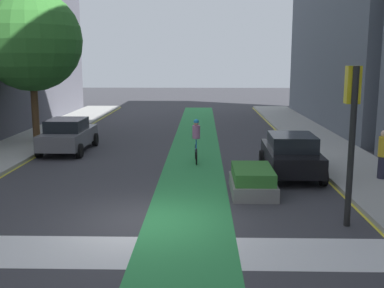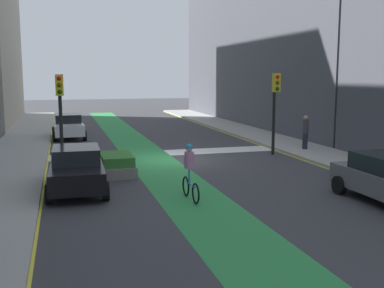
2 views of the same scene
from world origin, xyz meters
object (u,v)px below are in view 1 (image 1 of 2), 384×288
at_px(car_black_right_far, 291,154).
at_px(pedestrian_sidewalk_right_a, 383,154).
at_px(cyclist_in_lane, 196,140).
at_px(median_planter, 252,181).
at_px(traffic_signal_near_right, 352,115).
at_px(street_tree_near, 31,41).
at_px(car_grey_left_far, 68,135).

bearing_deg(car_black_right_far, pedestrian_sidewalk_right_a, -18.19).
height_order(car_black_right_far, cyclist_in_lane, cyclist_in_lane).
relative_size(cyclist_in_lane, median_planter, 0.78).
relative_size(car_black_right_far, cyclist_in_lane, 2.29).
relative_size(traffic_signal_near_right, car_black_right_far, 0.97).
bearing_deg(pedestrian_sidewalk_right_a, median_planter, -162.87).
relative_size(street_tree_near, median_planter, 3.23).
relative_size(traffic_signal_near_right, car_grey_left_far, 0.98).
distance_m(pedestrian_sidewalk_right_a, street_tree_near, 17.26).
bearing_deg(street_tree_near, cyclist_in_lane, -27.87).
xyz_separation_m(cyclist_in_lane, street_tree_near, (-8.37, 4.42, 4.25)).
height_order(car_grey_left_far, car_black_right_far, same).
bearing_deg(car_black_right_far, street_tree_near, 151.28).
bearing_deg(median_planter, pedestrian_sidewalk_right_a, 17.13).
bearing_deg(pedestrian_sidewalk_right_a, traffic_signal_near_right, -120.61).
xyz_separation_m(cyclist_in_lane, median_planter, (1.90, -4.56, -0.57)).
relative_size(car_grey_left_far, median_planter, 1.78).
xyz_separation_m(car_black_right_far, street_tree_near, (-11.94, 6.54, 4.42)).
height_order(street_tree_near, median_planter, street_tree_near).
distance_m(car_grey_left_far, car_black_right_far, 10.56).
distance_m(car_black_right_far, median_planter, 2.98).
relative_size(traffic_signal_near_right, cyclist_in_lane, 2.23).
distance_m(cyclist_in_lane, pedestrian_sidewalk_right_a, 7.29).
bearing_deg(median_planter, traffic_signal_near_right, -52.56).
bearing_deg(cyclist_in_lane, traffic_signal_near_right, -61.18).
relative_size(pedestrian_sidewalk_right_a, street_tree_near, 0.23).
distance_m(pedestrian_sidewalk_right_a, median_planter, 4.95).
bearing_deg(median_planter, car_black_right_far, 55.43).
height_order(traffic_signal_near_right, cyclist_in_lane, traffic_signal_near_right).
bearing_deg(car_grey_left_far, median_planter, -40.35).
bearing_deg(street_tree_near, car_black_right_far, -28.72).
xyz_separation_m(car_black_right_far, median_planter, (-1.68, -2.44, -0.40)).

